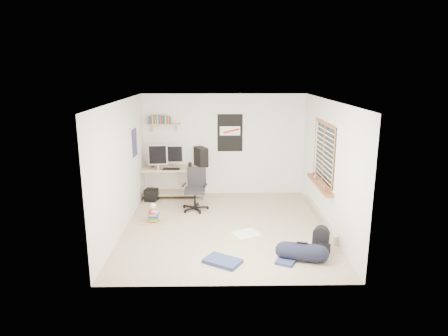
{
  "coord_description": "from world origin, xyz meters",
  "views": [
    {
      "loc": [
        -0.15,
        -7.48,
        3.07
      ],
      "look_at": [
        -0.03,
        0.1,
        1.19
      ],
      "focal_mm": 32.0,
      "sensor_mm": 36.0,
      "label": 1
    }
  ],
  "objects_px": {
    "office_chair": "(195,189)",
    "book_stack": "(154,215)",
    "duffel_bag": "(302,253)",
    "desk": "(171,182)",
    "backpack": "(321,242)"
  },
  "relations": [
    {
      "from": "duffel_bag",
      "to": "desk",
      "type": "bearing_deg",
      "value": 141.48
    },
    {
      "from": "desk",
      "to": "duffel_bag",
      "type": "xyz_separation_m",
      "value": [
        2.53,
        -3.47,
        -0.22
      ]
    },
    {
      "from": "desk",
      "to": "office_chair",
      "type": "bearing_deg",
      "value": -71.56
    },
    {
      "from": "office_chair",
      "to": "duffel_bag",
      "type": "relative_size",
      "value": 1.6
    },
    {
      "from": "desk",
      "to": "duffel_bag",
      "type": "relative_size",
      "value": 2.88
    },
    {
      "from": "desk",
      "to": "duffel_bag",
      "type": "distance_m",
      "value": 4.3
    },
    {
      "from": "duffel_bag",
      "to": "book_stack",
      "type": "distance_m",
      "value": 3.23
    },
    {
      "from": "backpack",
      "to": "desk",
      "type": "bearing_deg",
      "value": 153.67
    },
    {
      "from": "office_chair",
      "to": "desk",
      "type": "bearing_deg",
      "value": 132.76
    },
    {
      "from": "desk",
      "to": "office_chair",
      "type": "xyz_separation_m",
      "value": [
        0.64,
        -1.0,
        0.12
      ]
    },
    {
      "from": "desk",
      "to": "office_chair",
      "type": "relative_size",
      "value": 1.8
    },
    {
      "from": "office_chair",
      "to": "book_stack",
      "type": "xyz_separation_m",
      "value": [
        -0.81,
        -0.7,
        -0.34
      ]
    },
    {
      "from": "office_chair",
      "to": "book_stack",
      "type": "bearing_deg",
      "value": -128.88
    },
    {
      "from": "backpack",
      "to": "duffel_bag",
      "type": "relative_size",
      "value": 0.62
    },
    {
      "from": "desk",
      "to": "book_stack",
      "type": "xyz_separation_m",
      "value": [
        -0.17,
        -1.71,
        -0.21
      ]
    }
  ]
}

